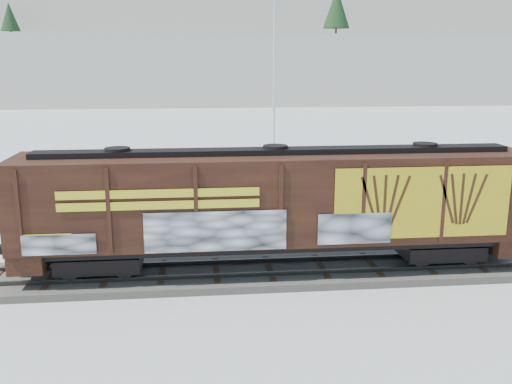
{
  "coord_description": "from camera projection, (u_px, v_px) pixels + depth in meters",
  "views": [
    {
      "loc": [
        -4.57,
        -20.14,
        8.01
      ],
      "look_at": [
        -2.2,
        3.0,
        2.55
      ],
      "focal_mm": 40.0,
      "sensor_mm": 36.0,
      "label": 1
    }
  ],
  "objects": [
    {
      "name": "ground",
      "position": [
        321.0,
        273.0,
        21.79
      ],
      "size": [
        500.0,
        500.0,
        0.0
      ],
      "primitive_type": "plane",
      "color": "white",
      "rests_on": "ground"
    },
    {
      "name": "rail_track",
      "position": [
        321.0,
        270.0,
        21.76
      ],
      "size": [
        50.0,
        3.4,
        0.43
      ],
      "color": "#59544C",
      "rests_on": "ground"
    },
    {
      "name": "parking_strip",
      "position": [
        290.0,
        219.0,
        29.05
      ],
      "size": [
        40.0,
        8.0,
        0.03
      ],
      "primitive_type": "cube",
      "color": "white",
      "rests_on": "ground"
    },
    {
      "name": "hillside",
      "position": [
        212.0,
        34.0,
        153.88
      ],
      "size": [
        360.0,
        110.0,
        93.0
      ],
      "color": "white",
      "rests_on": "ground"
    },
    {
      "name": "hopper_railcar",
      "position": [
        275.0,
        201.0,
        20.94
      ],
      "size": [
        18.62,
        3.06,
        4.43
      ],
      "color": "black",
      "rests_on": "rail_track"
    },
    {
      "name": "flagpole",
      "position": [
        276.0,
        113.0,
        35.09
      ],
      "size": [
        2.3,
        0.9,
        12.63
      ],
      "color": "silver",
      "rests_on": "ground"
    },
    {
      "name": "car_silver",
      "position": [
        167.0,
        208.0,
        28.39
      ],
      "size": [
        4.4,
        2.75,
        1.4
      ],
      "primitive_type": "imported",
      "rotation": [
        0.0,
        0.0,
        1.28
      ],
      "color": "#B3B5BB",
      "rests_on": "parking_strip"
    },
    {
      "name": "car_white",
      "position": [
        235.0,
        203.0,
        29.21
      ],
      "size": [
        4.94,
        2.61,
        1.55
      ],
      "primitive_type": "imported",
      "rotation": [
        0.0,
        0.0,
        1.79
      ],
      "color": "white",
      "rests_on": "parking_strip"
    },
    {
      "name": "car_dark",
      "position": [
        417.0,
        209.0,
        28.13
      ],
      "size": [
        5.47,
        3.35,
        1.48
      ],
      "primitive_type": "imported",
      "rotation": [
        0.0,
        0.0,
        1.84
      ],
      "color": "#202328",
      "rests_on": "parking_strip"
    }
  ]
}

